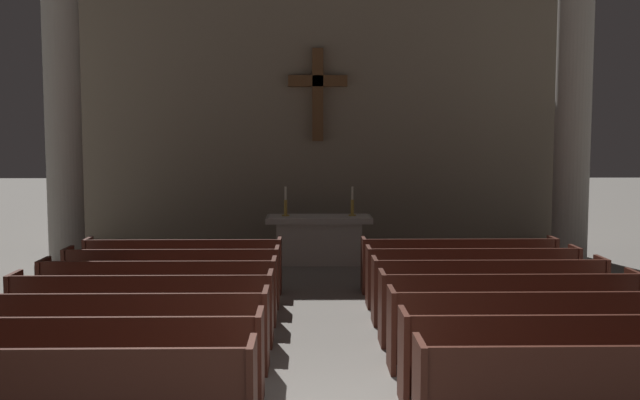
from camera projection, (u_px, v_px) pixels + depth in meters
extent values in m
cube|color=#4C2319|center=(51.00, 379.00, 5.97)|extent=(3.21, 0.05, 0.50)
cube|color=#4C2319|center=(252.00, 395.00, 6.22)|extent=(0.06, 0.50, 0.95)
cube|color=#4C2319|center=(97.00, 363.00, 7.26)|extent=(3.21, 0.40, 0.05)
cube|color=#4C2319|center=(89.00, 342.00, 7.01)|extent=(3.21, 0.05, 0.50)
cube|color=#4C2319|center=(102.00, 379.00, 7.45)|extent=(3.21, 0.04, 0.40)
cube|color=#4C2319|center=(260.00, 358.00, 7.26)|extent=(0.06, 0.50, 0.95)
cube|color=#4C2319|center=(123.00, 335.00, 8.29)|extent=(3.21, 0.40, 0.05)
cube|color=#4C2319|center=(117.00, 316.00, 8.05)|extent=(3.21, 0.05, 0.50)
cube|color=#4C2319|center=(127.00, 349.00, 8.49)|extent=(3.21, 0.04, 0.40)
cube|color=#4C2319|center=(266.00, 330.00, 8.30)|extent=(0.06, 0.50, 0.95)
cube|color=#4C2319|center=(143.00, 312.00, 9.33)|extent=(3.21, 0.40, 0.05)
cube|color=#4C2319|center=(139.00, 295.00, 9.08)|extent=(3.21, 0.05, 0.50)
cube|color=#4C2319|center=(147.00, 326.00, 9.53)|extent=(3.21, 0.04, 0.40)
cube|color=#4C2319|center=(271.00, 308.00, 9.34)|extent=(0.06, 0.50, 0.95)
cube|color=#4C2319|center=(15.00, 309.00, 9.28)|extent=(0.06, 0.50, 0.95)
cube|color=#4C2319|center=(160.00, 295.00, 10.37)|extent=(3.21, 0.40, 0.05)
cube|color=#4C2319|center=(156.00, 279.00, 10.12)|extent=(3.21, 0.05, 0.50)
cube|color=#4C2319|center=(163.00, 307.00, 10.57)|extent=(3.21, 0.04, 0.40)
cube|color=#4C2319|center=(274.00, 291.00, 10.37)|extent=(0.06, 0.50, 0.95)
cube|color=#4C2319|center=(44.00, 292.00, 10.32)|extent=(0.06, 0.50, 0.95)
cube|color=#4C2319|center=(173.00, 280.00, 11.41)|extent=(3.21, 0.40, 0.05)
cube|color=#4C2319|center=(170.00, 265.00, 11.16)|extent=(3.21, 0.05, 0.50)
cube|color=#4C2319|center=(176.00, 292.00, 11.61)|extent=(3.21, 0.04, 0.40)
cube|color=#4C2319|center=(277.00, 277.00, 11.41)|extent=(0.06, 0.50, 0.95)
cube|color=#4C2319|center=(68.00, 278.00, 11.36)|extent=(0.06, 0.50, 0.95)
cube|color=#4C2319|center=(184.00, 268.00, 12.45)|extent=(3.21, 0.40, 0.05)
cube|color=#4C2319|center=(182.00, 254.00, 12.20)|extent=(3.21, 0.05, 0.50)
cube|color=#4C2319|center=(186.00, 279.00, 12.65)|extent=(3.21, 0.04, 0.40)
cube|color=#4C2319|center=(280.00, 265.00, 12.45)|extent=(0.06, 0.50, 0.95)
cube|color=#4C2319|center=(88.00, 266.00, 12.39)|extent=(0.06, 0.50, 0.95)
cube|color=#4C2319|center=(607.00, 398.00, 6.30)|extent=(3.21, 0.40, 0.05)
cube|color=#4C2319|center=(619.00, 375.00, 6.05)|extent=(3.21, 0.05, 0.50)
cube|color=#4C2319|center=(419.00, 394.00, 6.25)|extent=(0.06, 0.50, 0.95)
cube|color=#4C2319|center=(564.00, 360.00, 7.34)|extent=(3.21, 0.40, 0.05)
cube|color=#4C2319|center=(573.00, 340.00, 7.09)|extent=(3.21, 0.05, 0.50)
cube|color=#4C2319|center=(557.00, 376.00, 7.54)|extent=(3.21, 0.04, 0.40)
cube|color=#4C2319|center=(403.00, 357.00, 7.28)|extent=(0.06, 0.50, 0.95)
cube|color=#4C2319|center=(532.00, 333.00, 8.38)|extent=(3.21, 0.40, 0.05)
cube|color=#4C2319|center=(539.00, 314.00, 8.13)|extent=(3.21, 0.05, 0.50)
cube|color=#4C2319|center=(527.00, 347.00, 8.57)|extent=(3.21, 0.04, 0.40)
cube|color=#4C2319|center=(391.00, 329.00, 8.32)|extent=(0.06, 0.50, 0.95)
cube|color=#4C2319|center=(508.00, 311.00, 9.41)|extent=(3.21, 0.40, 0.05)
cube|color=#4C2319|center=(513.00, 294.00, 9.17)|extent=(3.21, 0.05, 0.50)
cube|color=#4C2319|center=(503.00, 324.00, 9.61)|extent=(3.21, 0.04, 0.40)
cube|color=#4C2319|center=(382.00, 308.00, 9.36)|extent=(0.06, 0.50, 0.95)
cube|color=#4C2319|center=(633.00, 307.00, 9.42)|extent=(0.06, 0.50, 0.95)
cube|color=#4C2319|center=(488.00, 293.00, 10.45)|extent=(3.21, 0.40, 0.05)
cube|color=#4C2319|center=(492.00, 278.00, 10.20)|extent=(3.21, 0.05, 0.50)
cube|color=#4C2319|center=(484.00, 306.00, 10.65)|extent=(3.21, 0.04, 0.40)
cube|color=#4C2319|center=(375.00, 291.00, 10.40)|extent=(0.06, 0.50, 0.95)
cube|color=#4C2319|center=(601.00, 290.00, 10.46)|extent=(0.06, 0.50, 0.95)
cube|color=#4C2319|center=(471.00, 279.00, 11.49)|extent=(3.21, 0.40, 0.05)
cube|color=#4C2319|center=(475.00, 264.00, 11.24)|extent=(3.21, 0.05, 0.50)
cube|color=#4C2319|center=(469.00, 291.00, 11.69)|extent=(3.21, 0.04, 0.40)
cube|color=#4C2319|center=(368.00, 277.00, 11.44)|extent=(0.06, 0.50, 0.95)
cube|color=#4C2319|center=(574.00, 276.00, 11.49)|extent=(0.06, 0.50, 0.95)
cube|color=#4C2319|center=(458.00, 267.00, 12.53)|extent=(3.21, 0.40, 0.05)
cube|color=#4C2319|center=(461.00, 254.00, 12.28)|extent=(3.21, 0.05, 0.50)
cube|color=#4C2319|center=(455.00, 278.00, 12.73)|extent=(3.21, 0.04, 0.40)
cube|color=#4C2319|center=(363.00, 265.00, 12.48)|extent=(0.06, 0.50, 0.95)
cube|color=#4C2319|center=(552.00, 264.00, 12.53)|extent=(0.06, 0.50, 0.95)
cube|color=#ADA89E|center=(68.00, 266.00, 14.44)|extent=(0.97, 0.97, 0.20)
cylinder|color=#ADA89E|center=(63.00, 119.00, 14.18)|extent=(0.69, 0.69, 6.01)
cube|color=#ADA89E|center=(568.00, 265.00, 14.61)|extent=(0.97, 0.97, 0.20)
cylinder|color=#ADA89E|center=(573.00, 119.00, 14.36)|extent=(0.69, 0.69, 6.01)
cube|color=#BCB7AD|center=(319.00, 243.00, 15.29)|extent=(1.76, 0.72, 0.88)
cube|color=#BCB7AD|center=(319.00, 219.00, 15.24)|extent=(2.20, 0.90, 0.12)
cube|color=silver|center=(319.00, 216.00, 15.24)|extent=(2.09, 0.86, 0.01)
cylinder|color=#B79338|center=(286.00, 215.00, 15.22)|extent=(0.16, 0.16, 0.02)
cylinder|color=#B79338|center=(286.00, 208.00, 15.21)|extent=(0.07, 0.07, 0.34)
cylinder|color=silver|center=(285.00, 193.00, 15.18)|extent=(0.04, 0.04, 0.28)
cylinder|color=#B79338|center=(352.00, 215.00, 15.25)|extent=(0.16, 0.16, 0.02)
cylinder|color=#B79338|center=(352.00, 208.00, 15.23)|extent=(0.07, 0.07, 0.34)
cylinder|color=silver|center=(352.00, 193.00, 15.20)|extent=(0.04, 0.04, 0.28)
cube|color=gray|center=(318.00, 110.00, 16.99)|extent=(11.13, 0.25, 6.58)
cube|color=brown|center=(318.00, 95.00, 16.71)|extent=(0.25, 0.25, 2.11)
cube|color=brown|center=(318.00, 81.00, 16.68)|extent=(1.35, 0.25, 0.25)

